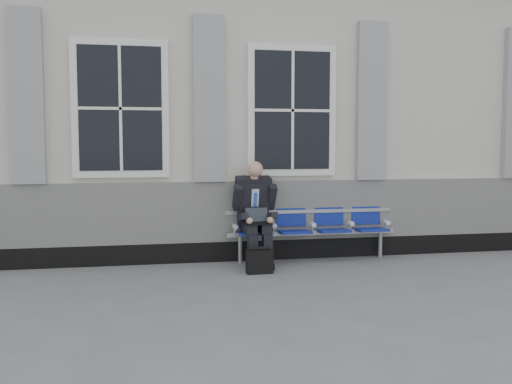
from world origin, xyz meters
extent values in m
plane|color=slate|center=(0.00, 0.00, 0.00)|extent=(70.00, 70.00, 0.00)
cube|color=beige|center=(0.00, 3.50, 2.10)|extent=(14.00, 4.00, 4.20)
cube|color=#929598|center=(0.00, 3.50, 4.32)|extent=(14.40, 4.40, 0.24)
cube|color=black|center=(0.00, 1.47, 0.15)|extent=(14.00, 0.10, 0.30)
cube|color=silver|center=(0.00, 1.46, 0.75)|extent=(14.00, 0.08, 0.90)
cube|color=#929598|center=(-3.40, 1.44, 2.40)|extent=(0.45, 0.14, 2.40)
cube|color=#929598|center=(-0.90, 1.44, 2.40)|extent=(0.45, 0.14, 2.40)
cube|color=#929598|center=(1.60, 1.44, 2.40)|extent=(0.45, 0.14, 2.40)
cube|color=white|center=(-2.15, 1.46, 2.25)|extent=(1.35, 0.10, 1.95)
cube|color=black|center=(-2.15, 1.41, 2.25)|extent=(1.15, 0.02, 1.75)
cube|color=white|center=(0.35, 1.46, 2.25)|extent=(1.35, 0.10, 1.95)
cube|color=black|center=(0.35, 1.41, 2.25)|extent=(1.15, 0.02, 1.75)
cube|color=#9EA0A3|center=(0.63, 1.30, 0.42)|extent=(2.60, 0.07, 0.07)
cube|color=#9EA0A3|center=(0.63, 1.42, 0.73)|extent=(2.60, 0.05, 0.05)
cylinder|color=#9EA0A3|center=(-0.47, 1.30, 0.20)|extent=(0.06, 0.06, 0.39)
cylinder|color=#9EA0A3|center=(1.73, 1.30, 0.20)|extent=(0.06, 0.06, 0.39)
cube|color=navy|center=(-0.27, 1.22, 0.45)|extent=(0.46, 0.42, 0.07)
cube|color=navy|center=(-0.27, 1.43, 0.71)|extent=(0.46, 0.10, 0.40)
cube|color=navy|center=(0.33, 1.22, 0.45)|extent=(0.46, 0.42, 0.07)
cube|color=navy|center=(0.33, 1.43, 0.71)|extent=(0.46, 0.10, 0.40)
cube|color=navy|center=(0.93, 1.22, 0.45)|extent=(0.46, 0.42, 0.07)
cube|color=navy|center=(0.93, 1.43, 0.71)|extent=(0.46, 0.10, 0.40)
cube|color=navy|center=(1.53, 1.22, 0.45)|extent=(0.46, 0.42, 0.07)
cube|color=navy|center=(1.53, 1.43, 0.71)|extent=(0.46, 0.10, 0.40)
cylinder|color=white|center=(-0.55, 1.25, 0.55)|extent=(0.07, 0.12, 0.07)
cylinder|color=white|center=(0.03, 1.25, 0.55)|extent=(0.07, 0.12, 0.07)
cylinder|color=white|center=(0.63, 1.25, 0.55)|extent=(0.07, 0.12, 0.07)
cylinder|color=white|center=(1.23, 1.25, 0.55)|extent=(0.07, 0.12, 0.07)
cylinder|color=white|center=(1.81, 1.25, 0.55)|extent=(0.07, 0.12, 0.07)
cube|color=black|center=(-0.35, 0.81, 0.05)|extent=(0.13, 0.28, 0.10)
cube|color=black|center=(-0.14, 0.82, 0.05)|extent=(0.13, 0.28, 0.10)
cube|color=black|center=(-0.36, 0.87, 0.25)|extent=(0.13, 0.14, 0.47)
cube|color=black|center=(-0.14, 0.88, 0.25)|extent=(0.13, 0.14, 0.47)
cube|color=black|center=(-0.36, 1.11, 0.54)|extent=(0.16, 0.48, 0.15)
cube|color=black|center=(-0.15, 1.11, 0.54)|extent=(0.16, 0.48, 0.15)
cube|color=black|center=(-0.27, 1.32, 0.89)|extent=(0.46, 0.38, 0.67)
cube|color=#B5DCED|center=(-0.26, 1.19, 0.92)|extent=(0.11, 0.10, 0.38)
cube|color=blue|center=(-0.26, 1.18, 0.89)|extent=(0.05, 0.08, 0.31)
cube|color=black|center=(-0.26, 1.29, 1.21)|extent=(0.52, 0.27, 0.15)
cylinder|color=tan|center=(-0.26, 1.24, 1.29)|extent=(0.12, 0.12, 0.11)
sphere|color=tan|center=(-0.26, 1.17, 1.39)|extent=(0.22, 0.22, 0.22)
cube|color=black|center=(-0.52, 1.21, 0.98)|extent=(0.12, 0.30, 0.39)
cube|color=black|center=(-0.01, 1.22, 0.98)|extent=(0.12, 0.30, 0.39)
cube|color=black|center=(-0.47, 1.02, 0.72)|extent=(0.11, 0.33, 0.15)
cube|color=black|center=(-0.04, 1.03, 0.72)|extent=(0.11, 0.33, 0.15)
sphere|color=tan|center=(-0.40, 0.87, 0.68)|extent=(0.10, 0.10, 0.10)
sphere|color=tan|center=(-0.10, 0.88, 0.68)|extent=(0.10, 0.10, 0.10)
cube|color=black|center=(-0.25, 0.96, 0.63)|extent=(0.36, 0.26, 0.02)
cube|color=black|center=(-0.26, 1.08, 0.74)|extent=(0.35, 0.11, 0.22)
cube|color=black|center=(-0.26, 1.08, 0.74)|extent=(0.32, 0.08, 0.19)
cube|color=black|center=(-0.32, 0.58, 0.16)|extent=(0.36, 0.15, 0.32)
cylinder|color=black|center=(-0.32, 0.58, 0.34)|extent=(0.28, 0.06, 0.06)
camera|label=1|loc=(-1.80, -6.89, 1.76)|focal=40.00mm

